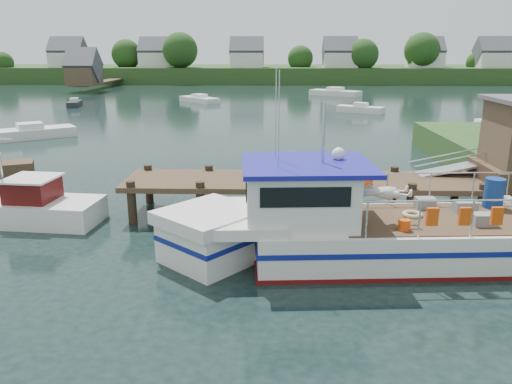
{
  "coord_description": "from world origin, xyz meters",
  "views": [
    {
      "loc": [
        -0.5,
        -18.37,
        6.14
      ],
      "look_at": [
        -1.0,
        -1.5,
        1.3
      ],
      "focal_mm": 35.0,
      "sensor_mm": 36.0,
      "label": 1
    }
  ],
  "objects_px": {
    "lobster_boat": "(346,227)",
    "work_boat": "(16,207)",
    "dock": "(459,158)",
    "moored_far": "(335,93)",
    "moored_b": "(361,109)",
    "moored_c": "(489,127)",
    "moored_e": "(75,103)",
    "moored_d": "(199,99)",
    "moored_a": "(31,133)"
  },
  "relations": [
    {
      "from": "moored_far",
      "to": "moored_b",
      "type": "height_order",
      "value": "moored_far"
    },
    {
      "from": "work_boat",
      "to": "moored_d",
      "type": "distance_m",
      "value": 43.06
    },
    {
      "from": "dock",
      "to": "moored_far",
      "type": "relative_size",
      "value": 2.35
    },
    {
      "from": "lobster_boat",
      "to": "moored_far",
      "type": "bearing_deg",
      "value": 79.53
    },
    {
      "from": "lobster_boat",
      "to": "moored_a",
      "type": "distance_m",
      "value": 28.51
    },
    {
      "from": "moored_b",
      "to": "moored_far",
      "type": "bearing_deg",
      "value": 84.78
    },
    {
      "from": "moored_far",
      "to": "moored_d",
      "type": "bearing_deg",
      "value": -133.2
    },
    {
      "from": "moored_a",
      "to": "work_boat",
      "type": "bearing_deg",
      "value": -81.18
    },
    {
      "from": "moored_c",
      "to": "moored_d",
      "type": "height_order",
      "value": "moored_d"
    },
    {
      "from": "moored_b",
      "to": "work_boat",
      "type": "bearing_deg",
      "value": -124.7
    },
    {
      "from": "moored_e",
      "to": "moored_a",
      "type": "bearing_deg",
      "value": -98.21
    },
    {
      "from": "moored_c",
      "to": "moored_e",
      "type": "relative_size",
      "value": 1.77
    },
    {
      "from": "moored_c",
      "to": "moored_far",
      "type": "bearing_deg",
      "value": 99.3
    },
    {
      "from": "work_boat",
      "to": "moored_a",
      "type": "relative_size",
      "value": 1.13
    },
    {
      "from": "work_boat",
      "to": "moored_b",
      "type": "xyz_separation_m",
      "value": [
        18.35,
        33.35,
        -0.19
      ]
    },
    {
      "from": "lobster_boat",
      "to": "work_boat",
      "type": "height_order",
      "value": "lobster_boat"
    },
    {
      "from": "dock",
      "to": "lobster_boat",
      "type": "xyz_separation_m",
      "value": [
        -4.73,
        -4.29,
        -1.22
      ]
    },
    {
      "from": "moored_far",
      "to": "work_boat",
      "type": "bearing_deg",
      "value": -90.06
    },
    {
      "from": "moored_far",
      "to": "moored_c",
      "type": "bearing_deg",
      "value": -56.12
    },
    {
      "from": "moored_a",
      "to": "moored_e",
      "type": "xyz_separation_m",
      "value": [
        -4.64,
        20.35,
        -0.06
      ]
    },
    {
      "from": "moored_a",
      "to": "moored_d",
      "type": "height_order",
      "value": "moored_a"
    },
    {
      "from": "moored_c",
      "to": "moored_d",
      "type": "relative_size",
      "value": 1.15
    },
    {
      "from": "moored_far",
      "to": "moored_e",
      "type": "distance_m",
      "value": 33.66
    },
    {
      "from": "dock",
      "to": "moored_c",
      "type": "height_order",
      "value": "dock"
    },
    {
      "from": "work_boat",
      "to": "moored_c",
      "type": "relative_size",
      "value": 1.08
    },
    {
      "from": "lobster_boat",
      "to": "moored_c",
      "type": "bearing_deg",
      "value": 55.75
    },
    {
      "from": "work_boat",
      "to": "moored_d",
      "type": "xyz_separation_m",
      "value": [
        0.78,
        43.06,
        -0.2
      ]
    },
    {
      "from": "moored_far",
      "to": "moored_d",
      "type": "distance_m",
      "value": 19.59
    },
    {
      "from": "moored_far",
      "to": "moored_d",
      "type": "xyz_separation_m",
      "value": [
        -17.34,
        -9.1,
        -0.07
      ]
    },
    {
      "from": "moored_a",
      "to": "moored_b",
      "type": "bearing_deg",
      "value": 15.91
    },
    {
      "from": "moored_c",
      "to": "moored_e",
      "type": "bearing_deg",
      "value": 151.42
    },
    {
      "from": "lobster_boat",
      "to": "moored_far",
      "type": "xyz_separation_m",
      "value": [
        6.49,
        55.27,
        -0.59
      ]
    },
    {
      "from": "moored_a",
      "to": "lobster_boat",
      "type": "bearing_deg",
      "value": -61.92
    },
    {
      "from": "dock",
      "to": "moored_far",
      "type": "bearing_deg",
      "value": 88.03
    },
    {
      "from": "moored_b",
      "to": "moored_d",
      "type": "distance_m",
      "value": 20.06
    },
    {
      "from": "work_boat",
      "to": "moored_b",
      "type": "height_order",
      "value": "work_boat"
    },
    {
      "from": "moored_b",
      "to": "moored_d",
      "type": "relative_size",
      "value": 0.87
    },
    {
      "from": "moored_far",
      "to": "moored_a",
      "type": "height_order",
      "value": "moored_far"
    },
    {
      "from": "moored_d",
      "to": "moored_a",
      "type": "bearing_deg",
      "value": -122.09
    },
    {
      "from": "moored_b",
      "to": "dock",
      "type": "bearing_deg",
      "value": -99.4
    },
    {
      "from": "lobster_boat",
      "to": "moored_a",
      "type": "bearing_deg",
      "value": 129.24
    },
    {
      "from": "work_boat",
      "to": "moored_c",
      "type": "height_order",
      "value": "work_boat"
    },
    {
      "from": "dock",
      "to": "moored_far",
      "type": "distance_m",
      "value": 51.04
    },
    {
      "from": "moored_far",
      "to": "moored_b",
      "type": "bearing_deg",
      "value": -70.23
    },
    {
      "from": "moored_a",
      "to": "moored_c",
      "type": "distance_m",
      "value": 34.21
    },
    {
      "from": "work_boat",
      "to": "moored_far",
      "type": "bearing_deg",
      "value": 76.28
    },
    {
      "from": "lobster_boat",
      "to": "moored_a",
      "type": "xyz_separation_m",
      "value": [
        -19.45,
        20.84,
        -0.62
      ]
    },
    {
      "from": "dock",
      "to": "moored_b",
      "type": "height_order",
      "value": "dock"
    },
    {
      "from": "lobster_boat",
      "to": "moored_d",
      "type": "height_order",
      "value": "lobster_boat"
    },
    {
      "from": "work_boat",
      "to": "moored_d",
      "type": "bearing_deg",
      "value": 94.4
    }
  ]
}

